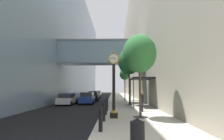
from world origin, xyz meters
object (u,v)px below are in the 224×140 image
Objects in this scene: street_tree_near at (139,54)px; car_black_near at (93,96)px; bollard_fourth at (107,104)px; bollard_second at (104,111)px; street_clock at (114,80)px; bollard_nearest at (101,119)px; bollard_third at (106,107)px; pedestrian_walking at (142,101)px; car_silver_far at (97,94)px; street_tree_mid_far at (125,74)px; car_blue_mid at (87,98)px; trash_bin at (137,133)px; street_tree_mid_near at (129,62)px; car_white_trailing at (67,99)px.

street_tree_near is 18.50m from car_black_near.
car_black_near is (-2.99, 13.65, 0.08)m from bollard_fourth.
bollard_second and bollard_fourth have the same top height.
street_clock is 4.12× the size of bollard_nearest.
bollard_nearest is 1.00× the size of bollard_third.
pedestrian_walking is 0.44× the size of car_silver_far.
street_tree_mid_far is 1.29× the size of car_blue_mid.
pedestrian_walking is at bearing 65.53° from bollard_nearest.
street_clock is at bearing 98.08° from trash_bin.
street_tree_mid_near reaches higher than street_tree_near.
bollard_third is 4.95m from street_tree_near.
bollard_nearest is 7.66m from pedestrian_walking.
car_blue_mid is (-5.82, -5.51, -3.92)m from street_tree_mid_far.
street_tree_near is at bearing 57.37° from bollard_nearest.
car_silver_far reaches higher than bollard_fourth.
bollard_fourth is 0.28× the size of car_white_trailing.
car_black_near reaches higher than car_white_trailing.
street_tree_near reaches higher than bollard_fourth.
pedestrian_walking is at bearing 79.71° from trash_bin.
street_tree_near reaches higher than street_clock.
street_clock reaches higher than bollard_nearest.
car_silver_far is at bearing 98.17° from street_clock.
street_tree_mid_near is (2.60, 10.28, 4.87)m from bollard_second.
car_white_trailing is (-2.72, -6.79, -0.07)m from car_black_near.
car_white_trailing is (-2.49, -1.60, -0.04)m from car_blue_mid.
trash_bin is 18.88m from car_blue_mid.
pedestrian_walking is at bearing -84.40° from street_tree_mid_near.
car_blue_mid is at bearing 32.69° from car_white_trailing.
car_silver_far is (-4.97, 34.67, 0.10)m from trash_bin.
bollard_fourth is at bearing 98.66° from trash_bin.
street_tree_near is 7.64m from trash_bin.
street_clock is 4.34m from bollard_nearest.
bollard_second is 1.00× the size of bollard_third.
street_clock is 0.68× the size of street_tree_mid_near.
street_tree_near is 29.29m from car_silver_far.
trash_bin is 9.37m from pedestrian_walking.
trash_bin is at bearing -81.92° from street_clock.
street_tree_mid_near reaches higher than street_clock.
street_tree_near is at bearing -21.00° from bollard_third.
street_tree_near is 13.92m from car_blue_mid.
bollard_second is 5.05m from bollard_fourth.
street_clock is at bearing -96.28° from street_tree_mid_far.
street_tree_mid_near is 8.79m from street_tree_mid_far.
bollard_third is at bearing 159.00° from street_tree_near.
car_silver_far is (-3.47, 29.90, 0.03)m from bollard_second.
street_tree_near is (2.60, -1.00, 4.09)m from bollard_third.
pedestrian_walking reaches higher than car_white_trailing.
trash_bin is at bearing -78.42° from bollard_third.
bollard_third is 0.28× the size of car_white_trailing.
bollard_fourth is (0.00, 7.58, 0.00)m from bollard_nearest.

